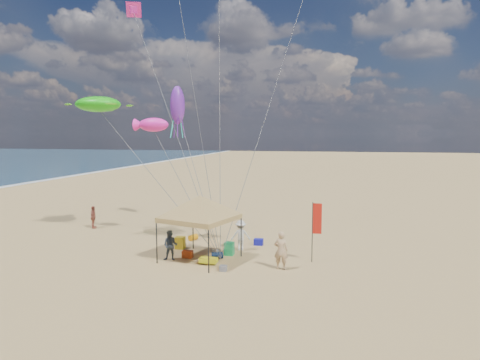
{
  "coord_description": "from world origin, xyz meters",
  "views": [
    {
      "loc": [
        5.26,
        -20.57,
        6.64
      ],
      "look_at": [
        0.0,
        3.0,
        4.0
      ],
      "focal_mm": 31.77,
      "sensor_mm": 36.0,
      "label": 1
    }
  ],
  "objects_px": {
    "canopy_tent": "(200,198)",
    "person_near_c": "(241,235)",
    "cooler_blue": "(259,242)",
    "person_near_a": "(281,250)",
    "person_near_b": "(170,245)",
    "beach_cart": "(208,260)",
    "feather_flag": "(316,222)",
    "cooler_red": "(188,254)",
    "chair_yellow": "(180,243)",
    "person_far_a": "(93,217)",
    "chair_green": "(229,249)"
  },
  "relations": [
    {
      "from": "cooler_red",
      "to": "chair_green",
      "type": "height_order",
      "value": "chair_green"
    },
    {
      "from": "chair_green",
      "to": "person_near_a",
      "type": "xyz_separation_m",
      "value": [
        3.09,
        -1.88,
        0.61
      ]
    },
    {
      "from": "beach_cart",
      "to": "person_near_c",
      "type": "height_order",
      "value": "person_near_c"
    },
    {
      "from": "cooler_blue",
      "to": "person_near_a",
      "type": "xyz_separation_m",
      "value": [
        1.87,
        -4.27,
        0.77
      ]
    },
    {
      "from": "canopy_tent",
      "to": "chair_yellow",
      "type": "relative_size",
      "value": 8.82
    },
    {
      "from": "cooler_blue",
      "to": "person_far_a",
      "type": "relative_size",
      "value": 0.34
    },
    {
      "from": "person_near_b",
      "to": "beach_cart",
      "type": "bearing_deg",
      "value": -11.53
    },
    {
      "from": "cooler_red",
      "to": "person_far_a",
      "type": "bearing_deg",
      "value": 148.94
    },
    {
      "from": "cooler_blue",
      "to": "chair_green",
      "type": "height_order",
      "value": "chair_green"
    },
    {
      "from": "canopy_tent",
      "to": "beach_cart",
      "type": "relative_size",
      "value": 6.86
    },
    {
      "from": "person_near_b",
      "to": "person_near_a",
      "type": "bearing_deg",
      "value": -9.15
    },
    {
      "from": "person_near_b",
      "to": "person_far_a",
      "type": "bearing_deg",
      "value": 136.87
    },
    {
      "from": "feather_flag",
      "to": "chair_yellow",
      "type": "distance_m",
      "value": 8.02
    },
    {
      "from": "canopy_tent",
      "to": "person_near_b",
      "type": "bearing_deg",
      "value": -163.47
    },
    {
      "from": "cooler_red",
      "to": "beach_cart",
      "type": "relative_size",
      "value": 0.6
    },
    {
      "from": "chair_green",
      "to": "person_near_a",
      "type": "distance_m",
      "value": 3.67
    },
    {
      "from": "person_near_a",
      "to": "person_near_b",
      "type": "height_order",
      "value": "person_near_a"
    },
    {
      "from": "cooler_blue",
      "to": "chair_yellow",
      "type": "bearing_deg",
      "value": -157.64
    },
    {
      "from": "canopy_tent",
      "to": "person_near_b",
      "type": "distance_m",
      "value": 2.95
    },
    {
      "from": "feather_flag",
      "to": "chair_yellow",
      "type": "xyz_separation_m",
      "value": [
        -7.77,
        0.96,
        -1.75
      ]
    },
    {
      "from": "feather_flag",
      "to": "person_far_a",
      "type": "xyz_separation_m",
      "value": [
        -15.65,
        4.7,
        -1.31
      ]
    },
    {
      "from": "person_near_b",
      "to": "feather_flag",
      "type": "bearing_deg",
      "value": 3.09
    },
    {
      "from": "feather_flag",
      "to": "chair_green",
      "type": "relative_size",
      "value": 4.51
    },
    {
      "from": "person_far_a",
      "to": "chair_yellow",
      "type": "bearing_deg",
      "value": -133.25
    },
    {
      "from": "feather_flag",
      "to": "cooler_blue",
      "type": "height_order",
      "value": "feather_flag"
    },
    {
      "from": "feather_flag",
      "to": "chair_yellow",
      "type": "relative_size",
      "value": 4.51
    },
    {
      "from": "feather_flag",
      "to": "person_far_a",
      "type": "relative_size",
      "value": 2.0
    },
    {
      "from": "canopy_tent",
      "to": "person_far_a",
      "type": "distance_m",
      "value": 11.46
    },
    {
      "from": "chair_yellow",
      "to": "person_near_a",
      "type": "distance_m",
      "value": 6.69
    },
    {
      "from": "chair_green",
      "to": "person_near_b",
      "type": "distance_m",
      "value": 3.25
    },
    {
      "from": "cooler_red",
      "to": "chair_green",
      "type": "xyz_separation_m",
      "value": [
        2.06,
        1.01,
        0.16
      ]
    },
    {
      "from": "feather_flag",
      "to": "person_near_c",
      "type": "distance_m",
      "value": 4.67
    },
    {
      "from": "person_near_c",
      "to": "person_far_a",
      "type": "distance_m",
      "value": 11.84
    },
    {
      "from": "cooler_red",
      "to": "person_near_a",
      "type": "xyz_separation_m",
      "value": [
        5.14,
        -0.87,
        0.77
      ]
    },
    {
      "from": "feather_flag",
      "to": "person_near_c",
      "type": "xyz_separation_m",
      "value": [
        -4.27,
        1.42,
        -1.24
      ]
    },
    {
      "from": "chair_yellow",
      "to": "person_near_b",
      "type": "height_order",
      "value": "person_near_b"
    },
    {
      "from": "chair_yellow",
      "to": "feather_flag",
      "type": "bearing_deg",
      "value": -7.04
    },
    {
      "from": "chair_green",
      "to": "person_near_c",
      "type": "xyz_separation_m",
      "value": [
        0.41,
        1.08,
        0.51
      ]
    },
    {
      "from": "chair_green",
      "to": "person_far_a",
      "type": "distance_m",
      "value": 11.81
    },
    {
      "from": "canopy_tent",
      "to": "feather_flag",
      "type": "relative_size",
      "value": 1.95
    },
    {
      "from": "cooler_red",
      "to": "cooler_blue",
      "type": "height_order",
      "value": "same"
    },
    {
      "from": "canopy_tent",
      "to": "person_near_c",
      "type": "height_order",
      "value": "canopy_tent"
    },
    {
      "from": "cooler_blue",
      "to": "person_near_a",
      "type": "distance_m",
      "value": 4.73
    },
    {
      "from": "person_near_c",
      "to": "chair_green",
      "type": "bearing_deg",
      "value": 53.68
    },
    {
      "from": "cooler_red",
      "to": "chair_yellow",
      "type": "xyz_separation_m",
      "value": [
        -1.03,
        1.63,
        0.16
      ]
    },
    {
      "from": "person_near_c",
      "to": "beach_cart",
      "type": "bearing_deg",
      "value": 54.61
    },
    {
      "from": "chair_green",
      "to": "person_near_c",
      "type": "bearing_deg",
      "value": 69.21
    },
    {
      "from": "cooler_red",
      "to": "beach_cart",
      "type": "distance_m",
      "value": 1.63
    },
    {
      "from": "person_far_a",
      "to": "cooler_red",
      "type": "bearing_deg",
      "value": -138.93
    },
    {
      "from": "beach_cart",
      "to": "chair_green",
      "type": "bearing_deg",
      "value": 70.69
    }
  ]
}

